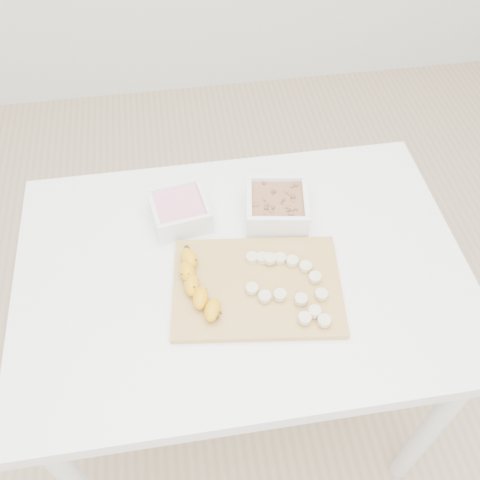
{
  "coord_description": "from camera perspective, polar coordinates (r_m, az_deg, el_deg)",
  "views": [
    {
      "loc": [
        -0.11,
        -0.69,
        1.71
      ],
      "look_at": [
        0.0,
        0.03,
        0.81
      ],
      "focal_mm": 40.0,
      "sensor_mm": 36.0,
      "label": 1
    }
  ],
  "objects": [
    {
      "name": "cutting_board",
      "position": [
        1.15,
        1.83,
        -5.0
      ],
      "size": [
        0.39,
        0.3,
        0.01
      ],
      "primitive_type": "cube",
      "rotation": [
        0.0,
        0.0,
        -0.12
      ],
      "color": "tan",
      "rests_on": "table"
    },
    {
      "name": "table",
      "position": [
        1.27,
        0.21,
        -5.47
      ],
      "size": [
        1.0,
        0.7,
        0.75
      ],
      "color": "white",
      "rests_on": "ground"
    },
    {
      "name": "ground",
      "position": [
        1.85,
        0.15,
        -16.7
      ],
      "size": [
        3.5,
        3.5,
        0.0
      ],
      "primitive_type": "plane",
      "color": "#C6AD89",
      "rests_on": "ground"
    },
    {
      "name": "bowl_yogurt",
      "position": [
        1.26,
        -6.42,
        3.16
      ],
      "size": [
        0.15,
        0.15,
        0.06
      ],
      "color": "white",
      "rests_on": "table"
    },
    {
      "name": "banana",
      "position": [
        1.13,
        -4.47,
        -4.88
      ],
      "size": [
        0.06,
        0.19,
        0.03
      ],
      "primitive_type": null,
      "rotation": [
        0.0,
        0.0,
        0.04
      ],
      "color": "orange",
      "rests_on": "cutting_board"
    },
    {
      "name": "banana_slices",
      "position": [
        1.14,
        5.24,
        -4.63
      ],
      "size": [
        0.17,
        0.21,
        0.02
      ],
      "color": "beige",
      "rests_on": "cutting_board"
    },
    {
      "name": "bowl_granola",
      "position": [
        1.26,
        3.95,
        3.62
      ],
      "size": [
        0.16,
        0.16,
        0.07
      ],
      "color": "white",
      "rests_on": "table"
    }
  ]
}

